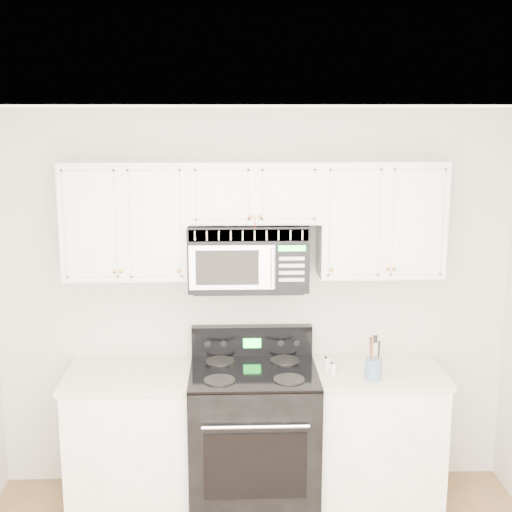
{
  "coord_description": "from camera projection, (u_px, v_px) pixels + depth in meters",
  "views": [
    {
      "loc": [
        -0.16,
        -2.96,
        2.59
      ],
      "look_at": [
        0.0,
        1.3,
        1.71
      ],
      "focal_mm": 50.0,
      "sensor_mm": 36.0,
      "label": 1
    }
  ],
  "objects": [
    {
      "name": "utensil_crock",
      "position": [
        374.0,
        368.0,
        4.48
      ],
      "size": [
        0.11,
        0.11,
        0.29
      ],
      "color": "slate",
      "rests_on": "base_cabinet_right"
    },
    {
      "name": "base_cabinet_left",
      "position": [
        135.0,
        442.0,
        4.72
      ],
      "size": [
        0.86,
        0.65,
        0.92
      ],
      "color": "white",
      "rests_on": "ground"
    },
    {
      "name": "upper_cabinets",
      "position": [
        254.0,
        213.0,
        4.59
      ],
      "size": [
        2.44,
        0.37,
        0.75
      ],
      "color": "white",
      "rests_on": "ground"
    },
    {
      "name": "microwave",
      "position": [
        248.0,
        256.0,
        4.61
      ],
      "size": [
        0.76,
        0.43,
        0.42
      ],
      "color": "black",
      "rests_on": "ground"
    },
    {
      "name": "range",
      "position": [
        253.0,
        435.0,
        4.7
      ],
      "size": [
        0.82,
        0.75,
        1.14
      ],
      "color": "black",
      "rests_on": "ground"
    },
    {
      "name": "base_cabinet_right",
      "position": [
        374.0,
        438.0,
        4.78
      ],
      "size": [
        0.86,
        0.65,
        0.92
      ],
      "color": "white",
      "rests_on": "ground"
    },
    {
      "name": "shaker_salt",
      "position": [
        333.0,
        368.0,
        4.56
      ],
      "size": [
        0.04,
        0.04,
        0.09
      ],
      "color": "silver",
      "rests_on": "base_cabinet_right"
    },
    {
      "name": "room",
      "position": [
        267.0,
        406.0,
        3.17
      ],
      "size": [
        3.51,
        3.51,
        2.61
      ],
      "color": "olive",
      "rests_on": "ground"
    },
    {
      "name": "shaker_pepper",
      "position": [
        328.0,
        363.0,
        4.64
      ],
      "size": [
        0.04,
        0.04,
        0.1
      ],
      "color": "silver",
      "rests_on": "base_cabinet_right"
    }
  ]
}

